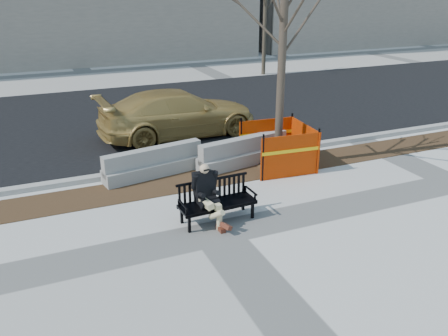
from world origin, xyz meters
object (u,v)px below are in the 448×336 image
(jersey_barrier_left, at_px, (154,175))
(bench, at_px, (218,220))
(tree_fence, at_px, (277,167))
(jersey_barrier_right, at_px, (244,164))
(seated_man, at_px, (207,222))
(sedan, at_px, (179,135))

(jersey_barrier_left, bearing_deg, bench, -88.76)
(tree_fence, relative_size, jersey_barrier_right, 2.26)
(seated_man, bearing_deg, sedan, 75.11)
(seated_man, xyz_separation_m, sedan, (1.25, 5.65, 0.00))
(sedan, distance_m, jersey_barrier_right, 3.15)
(tree_fence, height_order, jersey_barrier_left, tree_fence)
(tree_fence, distance_m, jersey_barrier_left, 3.20)
(sedan, bearing_deg, tree_fence, -159.73)
(bench, relative_size, sedan, 0.32)
(jersey_barrier_left, bearing_deg, tree_fence, -22.08)
(tree_fence, distance_m, sedan, 3.86)
(seated_man, height_order, tree_fence, tree_fence)
(sedan, bearing_deg, jersey_barrier_left, 147.80)
(bench, xyz_separation_m, jersey_barrier_left, (-0.55, 2.81, 0.00))
(seated_man, distance_m, tree_fence, 3.49)
(jersey_barrier_left, bearing_deg, jersey_barrier_right, -14.19)
(sedan, height_order, jersey_barrier_left, sedan)
(sedan, xyz_separation_m, jersey_barrier_left, (-1.59, -2.87, 0.00))
(bench, xyz_separation_m, seated_man, (-0.22, 0.03, 0.00))
(bench, bearing_deg, tree_fence, 37.37)
(tree_fence, relative_size, sedan, 1.20)
(sedan, relative_size, jersey_barrier_left, 1.92)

